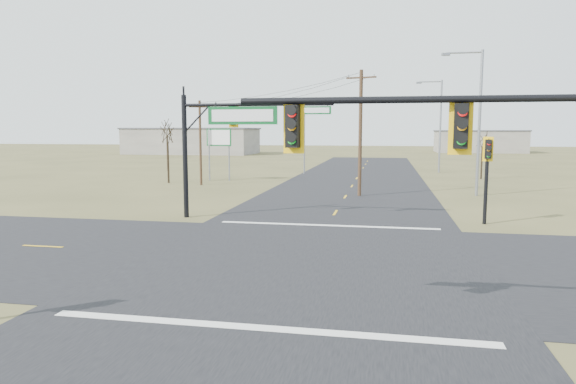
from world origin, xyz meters
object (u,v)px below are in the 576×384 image
(bare_tree_a, at_px, (167,133))
(streetlight_a, at_px, (476,115))
(pedestal_signal_ne, at_px, (488,162))
(streetlight_c, at_px, (306,133))
(bare_tree_c, at_px, (483,138))
(utility_pole_far, at_px, (200,141))
(highway_sign, at_px, (219,143))
(mast_arm_far, at_px, (232,130))
(utility_pole_near, at_px, (360,131))
(mast_arm_near, at_px, (465,149))
(bare_tree_b, at_px, (167,127))
(streetlight_b, at_px, (438,121))

(bare_tree_a, bearing_deg, streetlight_a, -9.89)
(pedestal_signal_ne, relative_size, bare_tree_a, 0.77)
(streetlight_c, distance_m, bare_tree_a, 17.65)
(bare_tree_a, height_order, bare_tree_c, bare_tree_a)
(utility_pole_far, bearing_deg, highway_sign, 85.95)
(mast_arm_far, xyz_separation_m, utility_pole_near, (6.81, 12.12, -0.12))
(mast_arm_far, bearing_deg, highway_sign, 93.74)
(streetlight_a, xyz_separation_m, bare_tree_c, (3.18, 15.02, -2.04))
(mast_arm_near, xyz_separation_m, mast_arm_far, (-10.65, 16.25, 0.48))
(mast_arm_far, distance_m, bare_tree_b, 38.77)
(utility_pole_near, relative_size, utility_pole_far, 1.23)
(highway_sign, height_order, bare_tree_b, bare_tree_b)
(mast_arm_far, height_order, bare_tree_c, mast_arm_far)
(utility_pole_far, xyz_separation_m, streetlight_c, (7.93, 14.41, 0.63))
(utility_pole_near, relative_size, highway_sign, 1.83)
(mast_arm_near, xyz_separation_m, bare_tree_b, (-29.74, 50.00, 0.90))
(bare_tree_c, bearing_deg, bare_tree_a, -162.20)
(mast_arm_far, bearing_deg, bare_tree_b, 102.92)
(utility_pole_far, relative_size, bare_tree_c, 1.43)
(mast_arm_far, xyz_separation_m, highway_sign, (-8.22, 22.22, -1.38))
(utility_pole_far, relative_size, streetlight_a, 0.70)
(streetlight_b, distance_m, bare_tree_b, 34.37)
(mast_arm_near, bearing_deg, streetlight_b, 96.46)
(highway_sign, xyz_separation_m, bare_tree_c, (27.18, 6.85, 0.52))
(highway_sign, bearing_deg, mast_arm_far, -57.62)
(streetlight_b, distance_m, streetlight_c, 16.60)
(mast_arm_near, xyz_separation_m, streetlight_b, (4.45, 53.45, 1.60))
(bare_tree_b, bearing_deg, pedestal_signal_ne, -44.55)
(bare_tree_a, bearing_deg, bare_tree_b, 114.17)
(streetlight_c, bearing_deg, bare_tree_b, 164.93)
(streetlight_a, relative_size, bare_tree_c, 2.05)
(streetlight_c, bearing_deg, streetlight_a, -57.54)
(highway_sign, bearing_deg, bare_tree_b, 145.38)
(streetlight_b, xyz_separation_m, bare_tree_a, (-27.56, -18.22, -1.38))
(pedestal_signal_ne, height_order, bare_tree_c, bare_tree_c)
(streetlight_a, height_order, streetlight_b, streetlight_a)
(bare_tree_b, distance_m, bare_tree_c, 38.36)
(utility_pole_near, relative_size, streetlight_c, 1.14)
(utility_pole_far, bearing_deg, bare_tree_c, 22.54)
(utility_pole_near, bearing_deg, streetlight_c, 110.44)
(mast_arm_near, distance_m, streetlight_c, 49.61)
(mast_arm_far, xyz_separation_m, utility_pole_far, (-8.54, 17.65, -1.03))
(highway_sign, bearing_deg, bare_tree_c, 26.21)
(mast_arm_far, bearing_deg, mast_arm_near, -73.32)
(highway_sign, bearing_deg, bare_tree_a, -130.50)
(utility_pole_near, height_order, streetlight_b, streetlight_b)
(streetlight_b, bearing_deg, pedestal_signal_ne, -109.53)
(utility_pole_far, relative_size, bare_tree_a, 1.27)
(streetlight_b, bearing_deg, bare_tree_a, -164.86)
(streetlight_c, height_order, bare_tree_a, streetlight_c)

